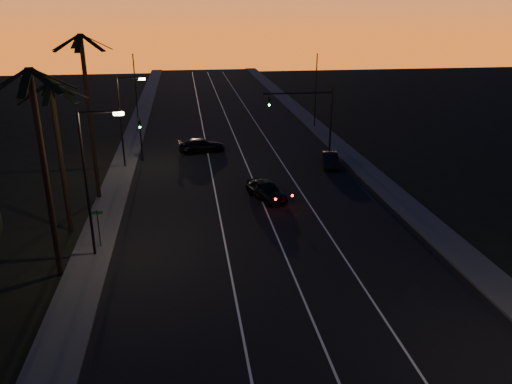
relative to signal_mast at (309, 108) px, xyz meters
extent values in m
cube|color=black|center=(-7.14, -9.99, -4.78)|extent=(20.00, 170.00, 0.01)
cube|color=#393937|center=(-18.34, -9.99, -4.70)|extent=(2.40, 170.00, 0.16)
cube|color=#393937|center=(4.06, -9.99, -4.70)|extent=(2.40, 170.00, 0.16)
cube|color=silver|center=(-10.14, -9.99, -4.76)|extent=(0.12, 160.00, 0.01)
cube|color=silver|center=(-6.64, -9.99, -4.76)|extent=(0.12, 160.00, 0.01)
cube|color=silver|center=(-3.14, -9.99, -4.76)|extent=(0.12, 160.00, 0.01)
cylinder|color=black|center=(-19.74, -21.99, 0.97)|extent=(0.32, 0.32, 11.50)
cube|color=black|center=(-18.71, -21.73, 6.15)|extent=(2.18, 0.92, 1.18)
cube|color=black|center=(-19.30, -21.03, 6.15)|extent=(1.25, 2.12, 1.18)
cube|color=black|center=(-20.22, -21.05, 6.15)|extent=(1.34, 2.09, 1.18)
cube|color=black|center=(-20.77, -21.78, 6.15)|extent=(2.18, 0.82, 1.18)
cube|color=black|center=(-20.55, -22.67, 6.15)|extent=(1.90, 1.69, 1.18)
cube|color=black|center=(-19.71, -23.05, 6.15)|extent=(0.45, 2.16, 1.18)
cube|color=black|center=(-18.89, -22.63, 6.15)|extent=(1.95, 1.61, 1.18)
cylinder|color=black|center=(-20.34, -15.99, 0.22)|extent=(0.32, 0.32, 10.00)
cube|color=black|center=(-19.31, -15.73, 4.65)|extent=(2.18, 0.92, 1.18)
cube|color=black|center=(-19.90, -15.03, 4.65)|extent=(1.25, 2.12, 1.18)
cube|color=black|center=(-20.82, -15.05, 4.65)|extent=(1.34, 2.09, 1.18)
cube|color=black|center=(-21.37, -15.78, 4.65)|extent=(2.18, 0.82, 1.18)
cube|color=black|center=(-21.15, -16.67, 4.65)|extent=(1.90, 1.69, 1.18)
cube|color=black|center=(-20.31, -17.05, 4.65)|extent=(0.45, 2.16, 1.18)
cube|color=black|center=(-19.49, -16.63, 4.65)|extent=(1.95, 1.61, 1.18)
cylinder|color=black|center=(-19.34, -9.99, 1.47)|extent=(0.32, 0.32, 12.50)
cube|color=black|center=(-18.31, -9.73, 7.15)|extent=(2.18, 0.92, 1.18)
cube|color=black|center=(-18.90, -9.03, 7.15)|extent=(1.25, 2.12, 1.18)
cube|color=black|center=(-19.82, -9.05, 7.15)|extent=(1.34, 2.09, 1.18)
cube|color=black|center=(-20.37, -9.78, 7.15)|extent=(2.18, 0.82, 1.18)
cube|color=black|center=(-20.15, -10.67, 7.15)|extent=(1.90, 1.69, 1.18)
cube|color=black|center=(-19.31, -11.05, 7.15)|extent=(0.45, 2.16, 1.18)
cube|color=black|center=(-18.49, -10.63, 7.15)|extent=(1.95, 1.61, 1.18)
cylinder|color=black|center=(-18.14, -19.99, -0.28)|extent=(0.16, 0.16, 9.00)
cylinder|color=black|center=(-17.04, -19.99, 4.07)|extent=(2.20, 0.12, 0.12)
cube|color=#FFC266|center=(-15.94, -19.99, 3.94)|extent=(0.55, 0.26, 0.16)
cylinder|color=black|center=(-18.14, -1.99, -0.53)|extent=(0.16, 0.16, 8.50)
cylinder|color=black|center=(-17.04, -1.99, 3.57)|extent=(2.20, 0.12, 0.12)
cube|color=#FFC266|center=(-15.94, -1.99, 3.44)|extent=(0.55, 0.26, 0.16)
cylinder|color=black|center=(-17.94, -18.99, -3.48)|extent=(0.06, 0.06, 2.60)
cube|color=#0B461E|center=(-17.94, -18.99, -2.33)|extent=(0.70, 0.03, 0.20)
cylinder|color=black|center=(2.36, 0.01, -1.28)|extent=(0.20, 0.20, 7.00)
cylinder|color=black|center=(-1.14, 0.01, 1.52)|extent=(7.00, 0.16, 0.16)
cube|color=black|center=(-4.04, 0.01, 0.77)|extent=(0.32, 0.28, 1.00)
sphere|color=black|center=(-4.04, -0.16, 1.09)|extent=(0.20, 0.20, 0.20)
sphere|color=black|center=(-4.04, -0.16, 0.77)|extent=(0.20, 0.20, 0.20)
sphere|color=#14FF59|center=(-4.04, -0.16, 0.45)|extent=(0.20, 0.20, 0.20)
cylinder|color=black|center=(-16.64, 0.01, -2.68)|extent=(0.14, 0.14, 4.20)
cube|color=black|center=(-16.64, 0.01, -1.08)|extent=(0.28, 0.25, 0.90)
sphere|color=black|center=(-16.64, -0.14, -0.80)|extent=(0.18, 0.18, 0.18)
sphere|color=black|center=(-16.64, -0.14, -1.08)|extent=(0.18, 0.18, 0.18)
sphere|color=#14FF59|center=(-16.64, -0.14, -1.36)|extent=(0.18, 0.18, 0.18)
cylinder|color=black|center=(-18.14, 15.01, -0.28)|extent=(0.14, 0.14, 9.00)
cylinder|color=black|center=(3.86, 12.01, -0.28)|extent=(0.14, 0.14, 9.00)
imported|color=black|center=(-6.23, -11.94, -4.03)|extent=(3.20, 4.68, 1.48)
sphere|color=#FF0F05|center=(-5.98, -14.62, -3.80)|extent=(0.18, 0.18, 0.18)
sphere|color=#FF0F05|center=(-4.60, -14.08, -3.80)|extent=(0.18, 0.18, 0.18)
imported|color=black|center=(1.14, -4.41, -4.11)|extent=(2.12, 4.19, 1.32)
imported|color=black|center=(-10.71, 2.35, -4.06)|extent=(5.17, 2.88, 1.42)
camera|label=1|loc=(-12.28, -48.30, 9.54)|focal=35.00mm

